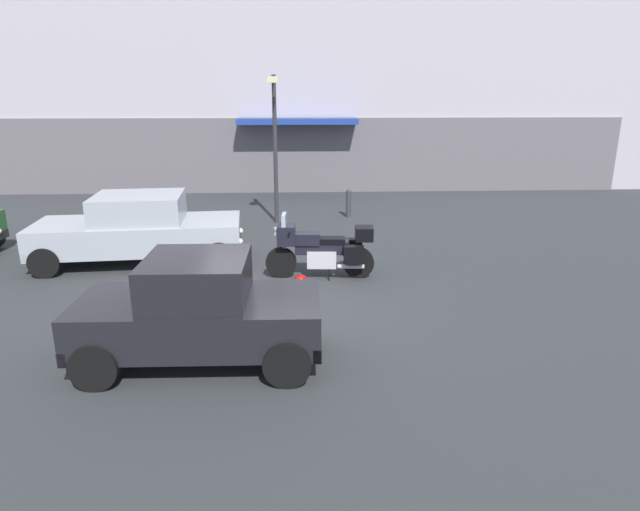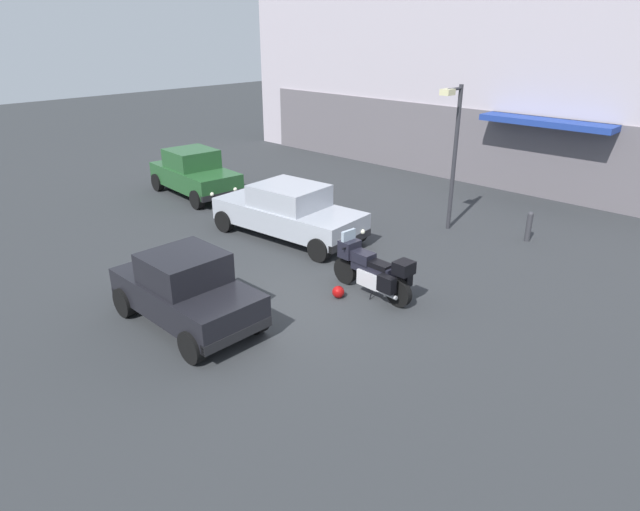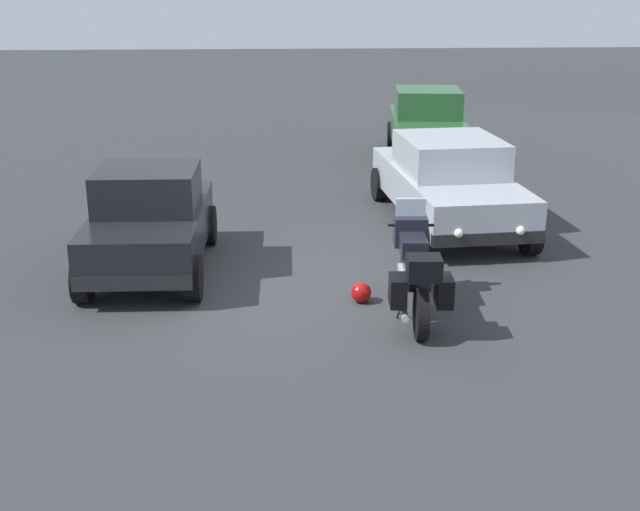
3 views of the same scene
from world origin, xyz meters
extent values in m
plane|color=#2D3033|center=(0.00, 0.00, 0.00)|extent=(80.00, 80.00, 0.00)
cube|color=#B2A8B2|center=(0.00, 12.93, 6.58)|extent=(28.85, 2.40, 13.17)
cube|color=#625C62|center=(0.00, 11.71, 1.40)|extent=(25.96, 0.12, 2.80)
cube|color=navy|center=(0.54, 11.28, 2.70)|extent=(4.40, 1.10, 0.20)
cylinder|color=black|center=(0.11, 1.57, 0.32)|extent=(0.65, 0.18, 0.64)
cylinder|color=black|center=(1.73, 1.47, 0.32)|extent=(0.65, 0.18, 0.64)
cylinder|color=#B7B7BC|center=(0.13, 1.56, 0.75)|extent=(0.33, 0.09, 0.68)
cube|color=#B7B7BC|center=(0.96, 1.52, 0.42)|extent=(0.62, 0.43, 0.36)
cube|color=black|center=(0.96, 1.52, 0.66)|extent=(1.11, 0.34, 0.28)
cube|color=black|center=(0.66, 1.53, 0.84)|extent=(0.54, 0.37, 0.24)
cube|color=black|center=(1.16, 1.50, 0.80)|extent=(0.58, 0.33, 0.12)
cube|color=black|center=(0.23, 1.56, 0.92)|extent=(0.38, 0.46, 0.40)
cube|color=#8C9EAD|center=(0.19, 1.56, 1.22)|extent=(0.10, 0.40, 0.28)
sphere|color=#EAEACC|center=(0.05, 1.57, 0.92)|extent=(0.14, 0.14, 0.14)
cylinder|color=black|center=(0.31, 1.55, 1.02)|extent=(0.08, 0.62, 0.04)
cylinder|color=#B7B7BC|center=(1.55, 1.28, 0.30)|extent=(0.55, 0.12, 0.09)
cube|color=black|center=(1.59, 1.20, 0.58)|extent=(0.41, 0.22, 0.36)
cube|color=black|center=(1.62, 1.76, 0.58)|extent=(0.41, 0.22, 0.36)
cube|color=black|center=(1.83, 1.47, 0.95)|extent=(0.38, 0.42, 0.28)
cylinder|color=black|center=(1.10, 1.33, 0.15)|extent=(0.03, 0.13, 0.29)
sphere|color=#990C0C|center=(0.51, 0.87, 0.14)|extent=(0.28, 0.28, 0.28)
cube|color=#9EA3AD|center=(-3.11, 2.77, 0.64)|extent=(4.63, 2.13, 0.64)
cube|color=#9EA3AD|center=(-3.06, 2.77, 1.26)|extent=(2.03, 1.77, 0.60)
cube|color=#8C9EAD|center=(-2.16, 2.85, 1.26)|extent=(0.19, 1.50, 0.51)
cube|color=#8C9EAD|center=(-3.95, 2.69, 1.26)|extent=(0.19, 1.50, 0.48)
cube|color=black|center=(-0.91, 2.95, 0.42)|extent=(0.27, 1.76, 0.20)
cube|color=black|center=(-5.30, 2.58, 0.42)|extent=(0.27, 1.76, 0.20)
cylinder|color=black|center=(-1.38, 3.75, 0.32)|extent=(0.66, 0.27, 0.64)
cylinder|color=black|center=(-1.24, 2.08, 0.32)|extent=(0.66, 0.27, 0.64)
cylinder|color=black|center=(-4.97, 3.45, 0.32)|extent=(0.66, 0.27, 0.64)
cylinder|color=black|center=(-4.83, 1.78, 0.32)|extent=(0.66, 0.27, 0.64)
sphere|color=silver|center=(-0.90, 3.44, 0.54)|extent=(0.14, 0.14, 0.14)
sphere|color=silver|center=(-0.82, 2.47, 0.54)|extent=(0.14, 0.14, 0.14)
cube|color=black|center=(-0.95, -2.12, 0.64)|extent=(3.42, 1.60, 0.64)
cube|color=black|center=(-0.95, -2.12, 1.26)|extent=(1.42, 1.45, 0.60)
cube|color=#8C9EAD|center=(-1.60, -2.11, 1.26)|extent=(0.08, 1.33, 0.51)
cube|color=#8C9EAD|center=(-0.30, -2.13, 1.26)|extent=(0.08, 1.33, 0.48)
cube|color=black|center=(-2.60, -2.10, 0.42)|extent=(0.14, 1.56, 0.20)
cube|color=black|center=(0.70, -2.14, 0.42)|extent=(0.14, 1.56, 0.20)
cylinder|color=black|center=(-2.21, -2.84, 0.32)|extent=(0.64, 0.23, 0.64)
cylinder|color=black|center=(-2.19, -1.36, 0.32)|extent=(0.64, 0.23, 0.64)
cylinder|color=black|center=(0.29, -2.88, 0.32)|extent=(0.64, 0.23, 0.64)
cylinder|color=black|center=(0.31, -1.40, 0.32)|extent=(0.64, 0.23, 0.64)
sphere|color=silver|center=(-2.66, -2.53, 0.54)|extent=(0.14, 0.14, 0.14)
sphere|color=silver|center=(-2.65, -1.67, 0.54)|extent=(0.14, 0.14, 0.14)
cylinder|color=#2D2D33|center=(-0.13, 6.60, 2.10)|extent=(0.12, 0.12, 4.20)
cylinder|color=#2D2D33|center=(-0.13, 6.25, 4.10)|extent=(0.08, 0.70, 0.08)
cube|color=beige|center=(-0.13, 5.90, 4.05)|extent=(0.28, 0.36, 0.16)
cylinder|color=#333338|center=(2.07, 7.23, 0.40)|extent=(0.16, 0.16, 0.79)
sphere|color=#333338|center=(2.07, 7.23, 0.79)|extent=(0.16, 0.16, 0.16)
camera|label=1|loc=(0.42, -9.35, 3.74)|focal=30.70mm
camera|label=2|loc=(7.85, -7.49, 5.71)|focal=30.89mm
camera|label=3|loc=(10.86, -0.27, 4.21)|focal=46.38mm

